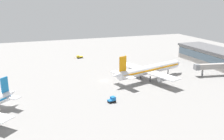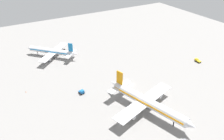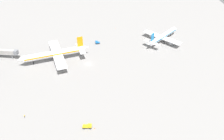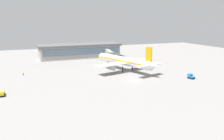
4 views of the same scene
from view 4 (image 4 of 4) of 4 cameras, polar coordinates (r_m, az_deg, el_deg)
ground at (r=109.40m, az=5.18°, el=-2.75°), size 288.00×288.00×0.00m
terminal_building at (r=178.63m, az=-7.86°, el=4.70°), size 60.73×19.28×10.19m
airplane_at_gate at (r=130.85m, az=3.03°, el=2.18°), size 39.21×47.89×14.88m
baggage_tug at (r=119.84m, az=18.57°, el=-1.46°), size 2.81×3.54×2.30m
pushback_tractor at (r=97.37m, az=-25.29°, el=-5.20°), size 2.44×4.51×1.90m
ground_crew_worker at (r=128.39m, az=-20.74°, el=-0.88°), size 0.55×0.48×1.67m
jet_bridge at (r=165.01m, az=-0.58°, el=4.18°), size 6.30×20.29×6.74m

